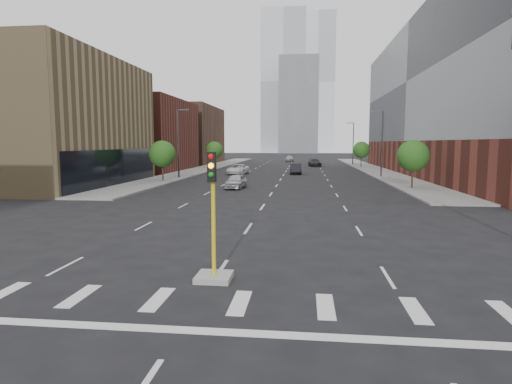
% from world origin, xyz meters
% --- Properties ---
extents(sidewalk_left_far, '(5.00, 92.00, 0.15)m').
position_xyz_m(sidewalk_left_far, '(-15.00, 74.00, 0.07)').
color(sidewalk_left_far, gray).
rests_on(sidewalk_left_far, ground).
extents(sidewalk_right_far, '(5.00, 92.00, 0.15)m').
position_xyz_m(sidewalk_right_far, '(15.00, 74.00, 0.07)').
color(sidewalk_right_far, gray).
rests_on(sidewalk_right_far, ground).
extents(building_left_mid, '(20.00, 24.00, 14.00)m').
position_xyz_m(building_left_mid, '(-27.50, 40.00, 7.00)').
color(building_left_mid, '#907751').
rests_on(building_left_mid, ground).
extents(building_left_far_a, '(20.00, 22.00, 12.00)m').
position_xyz_m(building_left_far_a, '(-27.50, 66.00, 6.00)').
color(building_left_far_a, brown).
rests_on(building_left_far_a, ground).
extents(building_left_far_b, '(20.00, 24.00, 13.00)m').
position_xyz_m(building_left_far_b, '(-27.50, 92.00, 6.50)').
color(building_left_far_b, brown).
rests_on(building_left_far_b, ground).
extents(building_right_main, '(24.00, 70.00, 22.00)m').
position_xyz_m(building_right_main, '(29.50, 60.00, 11.00)').
color(building_right_main, brown).
rests_on(building_right_main, ground).
extents(tower_left, '(22.00, 22.00, 70.00)m').
position_xyz_m(tower_left, '(-8.00, 220.00, 35.00)').
color(tower_left, '#B2B7BC').
rests_on(tower_left, ground).
extents(tower_right, '(20.00, 20.00, 80.00)m').
position_xyz_m(tower_right, '(10.00, 260.00, 40.00)').
color(tower_right, '#B2B7BC').
rests_on(tower_right, ground).
extents(tower_mid, '(18.00, 18.00, 44.00)m').
position_xyz_m(tower_mid, '(0.00, 200.00, 22.00)').
color(tower_mid, slate).
rests_on(tower_mid, ground).
extents(median_traffic_signal, '(1.20, 1.20, 4.40)m').
position_xyz_m(median_traffic_signal, '(0.00, 8.97, 0.97)').
color(median_traffic_signal, '#999993').
rests_on(median_traffic_signal, ground).
extents(streetlight_right_a, '(1.60, 0.22, 9.07)m').
position_xyz_m(streetlight_right_a, '(13.41, 55.00, 5.01)').
color(streetlight_right_a, '#2D2D30').
rests_on(streetlight_right_a, ground).
extents(streetlight_right_b, '(1.60, 0.22, 9.07)m').
position_xyz_m(streetlight_right_b, '(13.41, 90.00, 5.01)').
color(streetlight_right_b, '#2D2D30').
rests_on(streetlight_right_b, ground).
extents(streetlight_left, '(1.60, 0.22, 9.07)m').
position_xyz_m(streetlight_left, '(-13.41, 50.00, 5.01)').
color(streetlight_left, '#2D2D30').
rests_on(streetlight_left, ground).
extents(tree_left_near, '(3.20, 3.20, 4.85)m').
position_xyz_m(tree_left_near, '(-14.00, 45.00, 3.39)').
color(tree_left_near, '#382619').
rests_on(tree_left_near, ground).
extents(tree_left_far, '(3.20, 3.20, 4.85)m').
position_xyz_m(tree_left_far, '(-14.00, 75.00, 3.39)').
color(tree_left_far, '#382619').
rests_on(tree_left_far, ground).
extents(tree_right_near, '(3.20, 3.20, 4.85)m').
position_xyz_m(tree_right_near, '(14.00, 40.00, 3.39)').
color(tree_right_near, '#382619').
rests_on(tree_right_near, ground).
extents(tree_right_far, '(3.20, 3.20, 4.85)m').
position_xyz_m(tree_right_far, '(14.00, 80.00, 3.39)').
color(tree_right_far, '#382619').
rests_on(tree_right_far, ground).
extents(car_near_left, '(2.03, 4.42, 1.47)m').
position_xyz_m(car_near_left, '(-4.00, 38.64, 0.73)').
color(car_near_left, '#B3B3B8').
rests_on(car_near_left, ground).
extents(car_mid_right, '(1.93, 4.94, 1.60)m').
position_xyz_m(car_mid_right, '(1.69, 60.52, 0.80)').
color(car_mid_right, black).
rests_on(car_mid_right, ground).
extents(car_far_left, '(3.08, 5.69, 1.51)m').
position_xyz_m(car_far_left, '(-6.94, 58.75, 0.76)').
color(car_far_left, silver).
rests_on(car_far_left, ground).
extents(car_deep_right, '(2.78, 5.64, 1.58)m').
position_xyz_m(car_deep_right, '(5.09, 82.35, 0.79)').
color(car_deep_right, black).
rests_on(car_deep_right, ground).
extents(car_distant, '(2.36, 4.96, 1.64)m').
position_xyz_m(car_distant, '(-0.75, 103.67, 0.82)').
color(car_distant, '#ACADB1').
rests_on(car_distant, ground).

